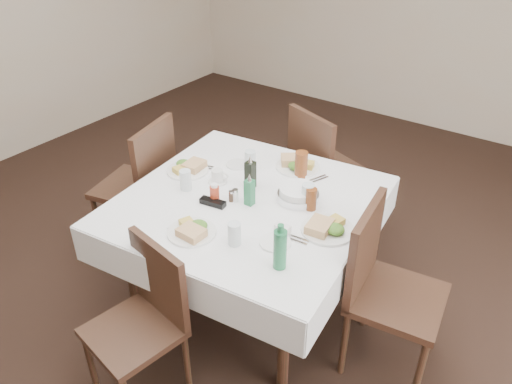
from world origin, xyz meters
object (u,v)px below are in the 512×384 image
chair_west (143,179)px  bread_basket (298,194)px  chair_north (321,164)px  water_e (308,195)px  green_bottle (280,249)px  oil_cruet_dark (250,174)px  oil_cruet_green (250,191)px  dining_table (248,210)px  water_s (234,234)px  chair_east (382,281)px  ketchup_bottle (215,193)px  water_n (250,160)px  chair_south (146,313)px  coffee_mug (218,177)px  water_w (186,180)px

chair_west → bread_basket: bearing=6.7°
chair_north → water_e: bearing=-66.8°
bread_basket → green_bottle: 0.61m
chair_north → green_bottle: green_bottle is taller
oil_cruet_dark → oil_cruet_green: oil_cruet_dark is taller
water_e → bread_basket: size_ratio=0.56×
chair_west → oil_cruet_green: size_ratio=4.98×
dining_table → water_s: bearing=-62.6°
dining_table → water_e: bearing=25.8°
chair_east → ketchup_bottle: chair_east is taller
green_bottle → ketchup_bottle: bearing=157.0°
chair_west → water_n: size_ratio=7.63×
chair_east → chair_west: size_ratio=0.98×
chair_east → ketchup_bottle: 1.03m
chair_south → water_n: water_n is taller
water_n → oil_cruet_dark: size_ratio=0.59×
dining_table → coffee_mug: (-0.26, 0.05, 0.11)m
water_n → water_w: bearing=-112.1°
chair_east → water_n: size_ratio=7.50×
chair_south → bread_basket: 1.06m
water_e → bread_basket: bearing=165.7°
chair_west → water_n: bearing=20.1°
chair_south → water_s: water_s is taller
water_e → oil_cruet_dark: 0.38m
oil_cruet_dark → coffee_mug: size_ratio=1.76×
chair_east → water_s: (-0.65, -0.40, 0.27)m
chair_south → oil_cruet_dark: bearing=91.7°
bread_basket → water_w: bearing=-154.5°
water_s → oil_cruet_dark: 0.56m
dining_table → water_w: bearing=-162.0°
water_n → water_s: size_ratio=1.04×
water_e → oil_cruet_green: oil_cruet_green is taller
water_s → bread_basket: size_ratio=0.51×
bread_basket → green_bottle: bearing=-66.9°
chair_west → oil_cruet_dark: bearing=5.9°
chair_west → green_bottle: (1.40, -0.42, 0.30)m
chair_east → bread_basket: chair_east is taller
chair_south → chair_east: chair_east is taller
dining_table → ketchup_bottle: 0.23m
chair_west → bread_basket: (1.16, 0.14, 0.23)m
bread_basket → oil_cruet_green: (-0.20, -0.20, 0.05)m
coffee_mug → chair_west: bearing=-178.2°
chair_west → water_e: size_ratio=7.35×
bread_basket → water_e: bearing=-14.3°
water_w → green_bottle: green_bottle is taller
chair_east → oil_cruet_green: size_ratio=4.89×
chair_south → ketchup_bottle: ketchup_bottle is taller
oil_cruet_green → green_bottle: size_ratio=0.81×
dining_table → water_s: (0.19, -0.37, 0.14)m
chair_north → chair_east: bearing=-46.2°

